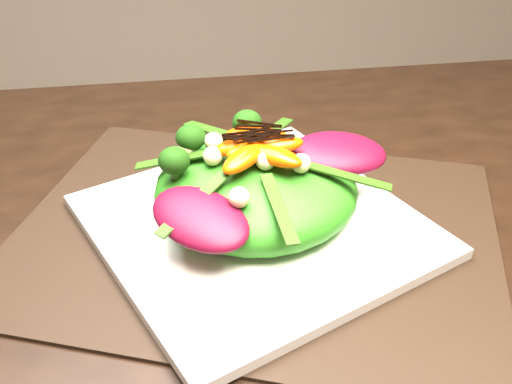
{
  "coord_description": "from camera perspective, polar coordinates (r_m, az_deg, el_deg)",
  "views": [
    {
      "loc": [
        0.02,
        -0.39,
        1.1
      ],
      "look_at": [
        0.09,
        0.06,
        0.8
      ],
      "focal_mm": 42.0,
      "sensor_mm": 36.0,
      "label": 1
    }
  ],
  "objects": [
    {
      "name": "placemat",
      "position": [
        0.57,
        0.0,
        -3.79
      ],
      "size": [
        0.54,
        0.48,
        0.0
      ],
      "primitive_type": "cube",
      "rotation": [
        0.0,
        0.0,
        -0.37
      ],
      "color": "black",
      "rests_on": "dining_table"
    },
    {
      "name": "broccoli_floret",
      "position": [
        0.54,
        -5.85,
        5.35
      ],
      "size": [
        0.05,
        0.05,
        0.04
      ],
      "primitive_type": "sphere",
      "rotation": [
        0.0,
        0.0,
        0.4
      ],
      "color": "#0F3409",
      "rests_on": "lettuce_mound"
    },
    {
      "name": "salad_bowl",
      "position": [
        0.56,
        0.0,
        -2.04
      ],
      "size": [
        0.32,
        0.32,
        0.02
      ],
      "primitive_type": "cylinder",
      "rotation": [
        0.0,
        0.0,
        0.41
      ],
      "color": "white",
      "rests_on": "plate_base"
    },
    {
      "name": "dining_table",
      "position": [
        0.53,
        -8.98,
        -10.63
      ],
      "size": [
        1.6,
        0.9,
        0.75
      ],
      "primitive_type": "cube",
      "color": "black",
      "rests_on": "floor"
    },
    {
      "name": "lettuce_mound",
      "position": [
        0.54,
        0.0,
        0.39
      ],
      "size": [
        0.23,
        0.23,
        0.06
      ],
      "primitive_type": "ellipsoid",
      "rotation": [
        0.0,
        0.0,
        0.29
      ],
      "color": "#2A7014",
      "rests_on": "salad_bowl"
    },
    {
      "name": "orange_segment",
      "position": [
        0.54,
        -2.49,
        4.7
      ],
      "size": [
        0.06,
        0.02,
        0.02
      ],
      "primitive_type": "ellipsoid",
      "rotation": [
        0.0,
        0.0,
        -0.02
      ],
      "color": "#FB4104",
      "rests_on": "lettuce_mound"
    },
    {
      "name": "plate_base",
      "position": [
        0.57,
        0.0,
        -3.21
      ],
      "size": [
        0.37,
        0.37,
        0.01
      ],
      "primitive_type": "cube",
      "rotation": [
        0.0,
        0.0,
        0.42
      ],
      "color": "silver",
      "rests_on": "placemat"
    },
    {
      "name": "radicchio_leaf",
      "position": [
        0.55,
        7.94,
        3.71
      ],
      "size": [
        0.09,
        0.06,
        0.02
      ],
      "primitive_type": "ellipsoid",
      "rotation": [
        0.0,
        0.0,
        0.0
      ],
      "color": "#480718",
      "rests_on": "lettuce_mound"
    },
    {
      "name": "macadamia_nut",
      "position": [
        0.49,
        2.85,
        0.76
      ],
      "size": [
        0.02,
        0.02,
        0.02
      ],
      "primitive_type": "sphere",
      "rotation": [
        0.0,
        0.0,
        0.14
      ],
      "color": "beige",
      "rests_on": "lettuce_mound"
    },
    {
      "name": "balsamic_drizzle",
      "position": [
        0.54,
        -2.51,
        5.48
      ],
      "size": [
        0.05,
        0.0,
        0.0
      ],
      "primitive_type": "cube",
      "rotation": [
        0.0,
        0.0,
        -0.02
      ],
      "color": "black",
      "rests_on": "orange_segment"
    }
  ]
}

